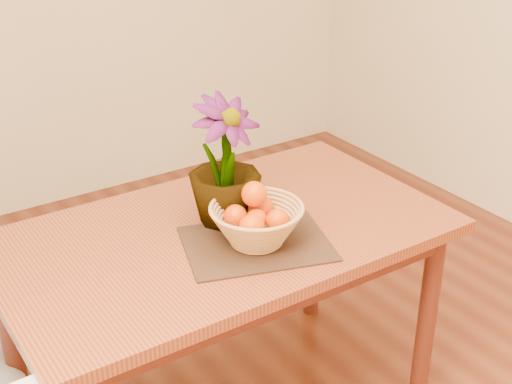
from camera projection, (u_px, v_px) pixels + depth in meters
table at (224, 253)px, 2.25m from camera, size 1.40×0.80×0.75m
placemat at (256, 244)px, 2.13m from camera, size 0.50×0.44×0.01m
wicker_basket at (256, 226)px, 2.10m from camera, size 0.28×0.28×0.12m
orange_pile at (256, 213)px, 2.09m from camera, size 0.17×0.17×0.14m
potted_plant at (225, 163)px, 2.17m from camera, size 0.27×0.27×0.41m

